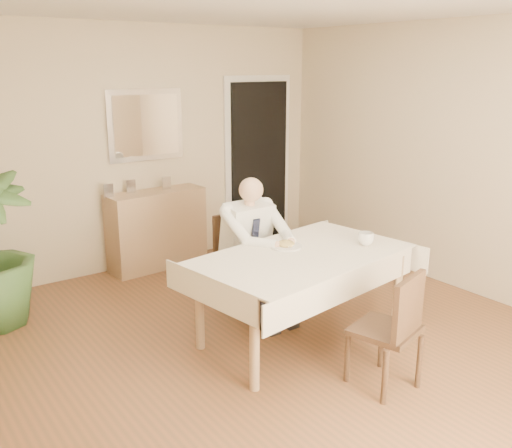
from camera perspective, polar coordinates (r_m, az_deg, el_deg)
room at (r=4.18m, az=2.80°, el=3.56°), size 5.00×5.02×2.60m
doorway at (r=7.09m, az=0.24°, el=6.14°), size 0.96×0.07×2.10m
mirror at (r=6.28m, az=-10.96°, el=9.68°), size 0.86×0.04×0.76m
dining_table at (r=4.50m, az=4.59°, el=-3.98°), size 1.86×1.26×0.75m
chair_far at (r=5.22m, az=-1.67°, el=-3.19°), size 0.42×0.42×0.87m
chair_near at (r=4.01m, az=13.65°, el=-9.82°), size 0.50×0.51×0.86m
seated_man at (r=4.93m, az=0.16°, el=-1.85°), size 0.48×0.72×1.24m
plate at (r=4.61m, az=3.01°, el=-2.24°), size 0.26×0.26×0.02m
food at (r=4.60m, az=3.02°, el=-1.98°), size 0.14×0.14×0.06m
knife at (r=4.58m, az=3.88°, el=-2.13°), size 0.01×0.13×0.01m
fork at (r=4.53m, az=3.09°, el=-2.31°), size 0.01×0.13×0.01m
coffee_mug at (r=4.73m, az=10.93°, el=-1.47°), size 0.16×0.16×0.10m
sideboard at (r=6.36m, az=-9.87°, el=-0.51°), size 1.09×0.43×0.86m
photo_frame_left at (r=6.05m, az=-14.54°, el=3.25°), size 0.10×0.02×0.14m
photo_frame_center at (r=6.20m, az=-12.41°, el=3.69°), size 0.10×0.02×0.14m
photo_frame_right at (r=6.31m, az=-8.95°, el=4.07°), size 0.10×0.02×0.14m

